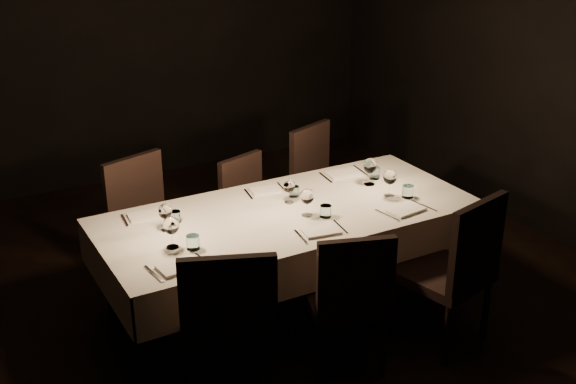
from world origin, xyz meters
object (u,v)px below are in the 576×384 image
chair_near_center (350,296)px  chair_near_right (456,266)px  dining_table (288,221)px  chair_near_left (228,324)px  chair_far_center (250,206)px  chair_far_right (321,180)px  chair_far_left (146,221)px

chair_near_center → chair_near_right: bearing=-168.6°
dining_table → chair_near_right: (0.72, -0.86, -0.12)m
dining_table → chair_near_left: bearing=-136.1°
dining_table → chair_far_center: 0.78m
chair_near_center → chair_far_center: size_ratio=1.09×
chair_near_right → chair_far_right: size_ratio=1.08×
chair_far_center → chair_far_right: 0.71m
chair_near_right → chair_near_center: bearing=-20.6°
chair_far_right → chair_near_center: bearing=-136.9°
chair_near_left → chair_far_center: 1.76m
chair_near_left → chair_near_center: (0.79, -0.00, -0.05)m
chair_near_right → chair_far_right: 1.72m
chair_near_right → chair_far_left: chair_near_right is taller
chair_near_center → chair_far_center: bearing=-75.2°
chair_near_right → chair_far_center: (-0.63, 1.62, -0.08)m
dining_table → chair_far_center: (0.08, 0.75, -0.20)m
chair_near_left → chair_far_left: chair_near_left is taller
chair_near_left → chair_near_center: size_ratio=1.11×
chair_near_left → chair_far_right: bearing=-112.6°
chair_near_center → chair_far_left: size_ratio=0.94×
chair_far_left → chair_near_center: bearing=-82.1°
chair_near_center → chair_near_right: size_ratio=0.90×
chair_near_left → chair_near_center: 0.79m
chair_near_right → chair_far_right: bearing=-105.7°
chair_far_center → chair_near_center: bearing=-111.7°
chair_near_left → chair_far_center: bearing=-98.5°
chair_far_left → dining_table: bearing=-63.2°
chair_far_left → chair_far_center: bearing=-17.8°
chair_far_left → chair_near_right: bearing=-65.6°
dining_table → chair_far_right: (0.78, 0.85, -0.15)m
dining_table → chair_near_center: bearing=-91.0°
chair_near_center → chair_near_left: bearing=18.2°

